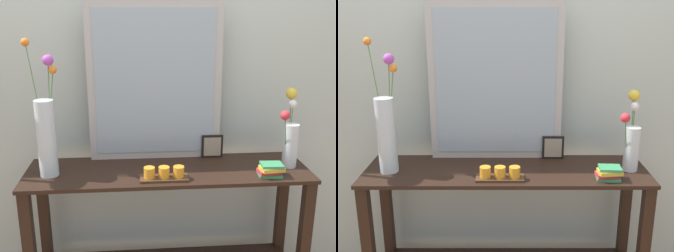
# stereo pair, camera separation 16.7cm
# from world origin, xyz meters

# --- Properties ---
(wall_back) EXTENTS (6.40, 0.08, 2.70)m
(wall_back) POSITION_xyz_m (0.00, 0.33, 1.35)
(wall_back) COLOR beige
(wall_back) RESTS_ON ground
(console_table) EXTENTS (1.51, 0.43, 0.85)m
(console_table) POSITION_xyz_m (0.00, 0.00, 0.52)
(console_table) COLOR black
(console_table) RESTS_ON ground
(mirror_leaning) EXTENTS (0.74, 0.03, 0.87)m
(mirror_leaning) POSITION_xyz_m (-0.06, 0.18, 1.29)
(mirror_leaning) COLOR #B7B2AD
(mirror_leaning) RESTS_ON console_table
(tall_vase_left) EXTENTS (0.17, 0.16, 0.69)m
(tall_vase_left) POSITION_xyz_m (-0.62, -0.02, 1.08)
(tall_vase_left) COLOR silver
(tall_vase_left) RESTS_ON console_table
(vase_right) EXTENTS (0.14, 0.20, 0.42)m
(vase_right) POSITION_xyz_m (0.66, -0.00, 1.02)
(vase_right) COLOR silver
(vase_right) RESTS_ON console_table
(candle_tray) EXTENTS (0.24, 0.09, 0.07)m
(candle_tray) POSITION_xyz_m (-0.03, -0.13, 0.88)
(candle_tray) COLOR #472D1C
(candle_tray) RESTS_ON console_table
(picture_frame_small) EXTENTS (0.12, 0.01, 0.13)m
(picture_frame_small) POSITION_xyz_m (0.27, 0.16, 0.92)
(picture_frame_small) COLOR black
(picture_frame_small) RESTS_ON console_table
(book_stack) EXTENTS (0.13, 0.10, 0.07)m
(book_stack) POSITION_xyz_m (0.52, -0.13, 0.89)
(book_stack) COLOR #388E56
(book_stack) RESTS_ON console_table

